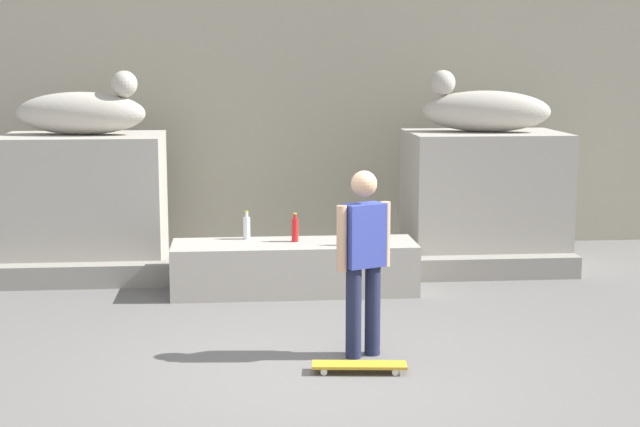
% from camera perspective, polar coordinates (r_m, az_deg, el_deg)
% --- Properties ---
extents(ground_plane, '(40.00, 40.00, 0.00)m').
position_cam_1_polar(ground_plane, '(8.37, -0.28, -9.22)').
color(ground_plane, '#605E5B').
extents(facade_wall, '(11.06, 0.60, 5.75)m').
position_cam_1_polar(facade_wall, '(13.80, -2.38, 10.14)').
color(facade_wall, gray).
rests_on(facade_wall, ground_plane).
extents(pedestal_left, '(1.95, 1.38, 1.71)m').
position_cam_1_polar(pedestal_left, '(12.30, -13.69, 0.55)').
color(pedestal_left, '#A39E93').
rests_on(pedestal_left, ground_plane).
extents(pedestal_right, '(1.95, 1.38, 1.71)m').
position_cam_1_polar(pedestal_right, '(12.57, 9.60, 0.87)').
color(pedestal_right, '#A39E93').
rests_on(pedestal_right, ground_plane).
extents(statue_reclining_left, '(1.67, 0.81, 0.78)m').
position_cam_1_polar(statue_reclining_left, '(12.18, -13.73, 5.85)').
color(statue_reclining_left, '#B4ADA0').
rests_on(statue_reclining_left, pedestal_left).
extents(statue_reclining_right, '(1.69, 0.94, 0.78)m').
position_cam_1_polar(statue_reclining_right, '(12.46, 9.57, 6.05)').
color(statue_reclining_right, '#B4ADA0').
rests_on(statue_reclining_right, pedestal_right).
extents(ledge_block, '(2.75, 0.82, 0.57)m').
position_cam_1_polar(ledge_block, '(11.01, -1.52, -3.19)').
color(ledge_block, '#A39E93').
rests_on(ledge_block, ground_plane).
extents(skater, '(0.50, 0.33, 1.67)m').
position_cam_1_polar(skater, '(8.54, 2.57, -2.45)').
color(skater, '#1E233F').
rests_on(skater, ground_plane).
extents(skateboard, '(0.82, 0.28, 0.08)m').
position_cam_1_polar(skateboard, '(8.31, 2.33, -8.91)').
color(skateboard, gold).
rests_on(skateboard, ground_plane).
extents(bottle_clear, '(0.08, 0.08, 0.33)m').
position_cam_1_polar(bottle_clear, '(11.17, -4.33, -0.81)').
color(bottle_clear, silver).
rests_on(bottle_clear, ledge_block).
extents(bottle_red, '(0.08, 0.08, 0.33)m').
position_cam_1_polar(bottle_red, '(11.00, -1.48, -0.95)').
color(bottle_red, red).
rests_on(bottle_red, ledge_block).
extents(bottle_green, '(0.07, 0.07, 0.26)m').
position_cam_1_polar(bottle_green, '(11.31, 2.65, -0.84)').
color(bottle_green, '#1E722D').
rests_on(bottle_green, ledge_block).
extents(bottle_blue, '(0.07, 0.07, 0.31)m').
position_cam_1_polar(bottle_blue, '(10.78, 1.82, -1.22)').
color(bottle_blue, '#194C99').
rests_on(bottle_blue, ledge_block).
extents(stair_step, '(6.97, 0.50, 0.27)m').
position_cam_1_polar(stair_step, '(11.61, -1.70, -3.31)').
color(stair_step, gray).
rests_on(stair_step, ground_plane).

